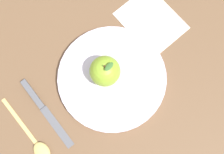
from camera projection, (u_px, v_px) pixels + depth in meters
ground_plane at (96, 80)px, 0.71m from camera, size 2.40×2.40×0.00m
dinner_plate at (112, 78)px, 0.71m from camera, size 0.26×0.26×0.02m
apple at (105, 71)px, 0.66m from camera, size 0.07×0.07×0.08m
knife at (42, 107)px, 0.70m from camera, size 0.15×0.15×0.01m
spoon at (36, 144)px, 0.67m from camera, size 0.15×0.14×0.01m
linen_napkin at (151, 21)px, 0.75m from camera, size 0.20×0.20×0.00m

